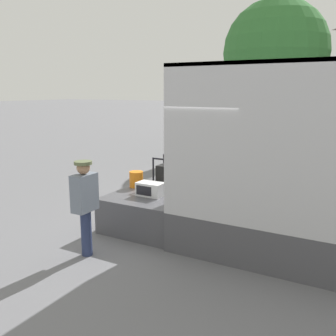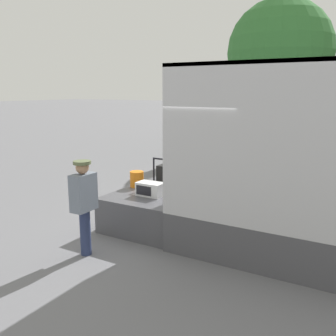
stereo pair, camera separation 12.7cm
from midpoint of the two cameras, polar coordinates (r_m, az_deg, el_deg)
The scene contains 7 objects.
ground_plane at distance 7.67m, azimuth 4.47°, elevation -9.29°, with size 160.00×160.00×0.00m, color slate.
tailgate_deck at distance 7.91m, azimuth -0.69°, elevation -5.91°, with size 1.59×2.32×0.70m, color #4C4C51.
microwave at distance 7.42m, azimuth -2.19°, elevation -3.22°, with size 0.53×0.34×0.27m.
portable_generator at distance 8.10m, azimuth 0.80°, elevation -1.13°, with size 0.56×0.49×0.65m.
orange_bucket at distance 8.10m, azimuth -4.32°, elevation -1.70°, with size 0.30×0.30×0.34m.
worker_person at distance 6.36m, azimuth -12.16°, elevation -4.57°, with size 0.29×0.44×1.63m.
street_tree at distance 16.90m, azimuth 16.88°, elevation 16.48°, with size 4.34×4.34×6.46m.
Camera 2 is at (3.14, -6.43, 2.76)m, focal length 40.00 mm.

